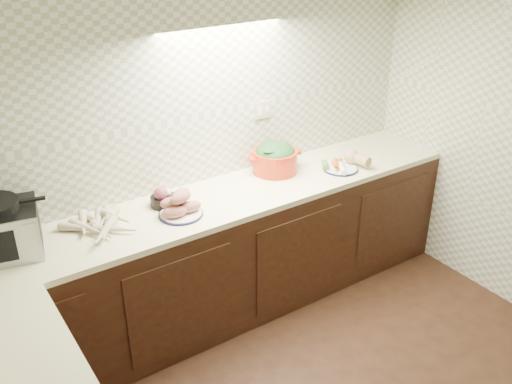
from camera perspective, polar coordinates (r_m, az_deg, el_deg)
room at (r=2.33m, az=14.72°, el=0.99°), size 3.60×3.60×2.60m
counter at (r=3.11m, az=-6.88°, el=-17.34°), size 3.60×3.60×0.90m
parsnip_pile at (r=3.48m, az=-15.50°, el=-3.01°), size 0.46×0.47×0.08m
sweet_potato_plate at (r=3.51m, az=-7.65°, el=-1.33°), size 0.27×0.27×0.16m
onion_bowl at (r=3.64m, az=-9.27°, el=-0.63°), size 0.17×0.17×0.13m
dutch_oven at (r=4.03m, az=1.92°, el=3.46°), size 0.39×0.37×0.22m
veg_plate at (r=4.17m, az=8.89°, el=2.98°), size 0.31×0.26×0.12m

